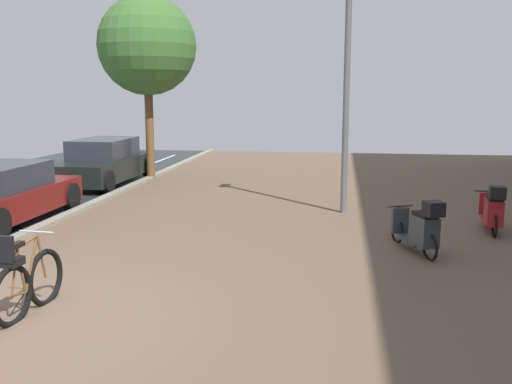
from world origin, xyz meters
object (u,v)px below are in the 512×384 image
(parked_car_near, at_px, (2,195))
(street_tree, at_px, (147,46))
(parked_car_far, at_px, (103,163))
(lamp_post, at_px, (347,67))
(scooter_mid, at_px, (493,210))
(bicycle_foreground, at_px, (24,283))
(scooter_near, at_px, (420,228))

(parked_car_near, relative_size, street_tree, 0.70)
(parked_car_far, distance_m, lamp_post, 8.33)
(scooter_mid, xyz_separation_m, parked_car_far, (-10.08, 4.73, 0.17))
(bicycle_foreground, bearing_deg, lamp_post, 59.52)
(parked_car_near, bearing_deg, scooter_near, -8.17)
(scooter_near, xyz_separation_m, scooter_mid, (1.61, 1.77, -0.00))
(scooter_mid, relative_size, parked_car_near, 0.43)
(scooter_mid, distance_m, street_tree, 11.31)
(bicycle_foreground, xyz_separation_m, parked_car_near, (-3.22, 4.67, 0.18))
(parked_car_near, distance_m, street_tree, 7.38)
(scooter_mid, relative_size, lamp_post, 0.29)
(scooter_mid, bearing_deg, bicycle_foreground, -142.57)
(scooter_near, distance_m, parked_car_far, 10.67)
(bicycle_foreground, relative_size, street_tree, 0.26)
(scooter_near, bearing_deg, lamp_post, 111.52)
(bicycle_foreground, xyz_separation_m, parked_car_far, (-3.26, 9.95, 0.22))
(scooter_near, relative_size, street_tree, 0.28)
(scooter_near, bearing_deg, bicycle_foreground, -146.45)
(street_tree, bearing_deg, lamp_post, -35.70)
(bicycle_foreground, xyz_separation_m, scooter_near, (5.21, 3.46, 0.05))
(bicycle_foreground, height_order, lamp_post, lamp_post)
(parked_car_far, bearing_deg, scooter_near, -37.50)
(parked_car_far, relative_size, lamp_post, 0.73)
(scooter_near, bearing_deg, street_tree, 134.05)
(bicycle_foreground, distance_m, parked_car_far, 10.47)
(scooter_near, relative_size, lamp_post, 0.27)
(bicycle_foreground, height_order, street_tree, street_tree)
(scooter_near, height_order, lamp_post, lamp_post)
(bicycle_foreground, xyz_separation_m, street_tree, (-2.14, 11.06, 3.71))
(lamp_post, distance_m, street_tree, 7.53)
(parked_car_near, distance_m, lamp_post, 7.91)
(parked_car_near, xyz_separation_m, parked_car_far, (-0.03, 5.29, 0.04))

